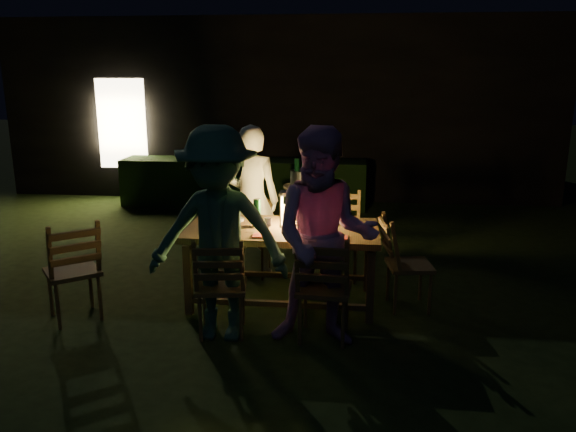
# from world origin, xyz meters

# --- Properties ---
(garden_envelope) EXTENTS (40.00, 40.00, 3.20)m
(garden_envelope) POSITION_xyz_m (-0.01, 6.15, 1.58)
(garden_envelope) COLOR black
(garden_envelope) RESTS_ON ground
(dining_table) EXTENTS (1.89, 0.94, 0.78)m
(dining_table) POSITION_xyz_m (0.67, -0.40, 0.71)
(dining_table) COLOR #543C1C
(dining_table) RESTS_ON ground
(chair_near_left) EXTENTS (0.49, 0.52, 0.97)m
(chair_near_left) POSITION_xyz_m (0.22, -1.17, 0.29)
(chair_near_left) COLOR #543C1C
(chair_near_left) RESTS_ON ground
(chair_near_right) EXTENTS (0.48, 0.51, 1.01)m
(chair_near_right) POSITION_xyz_m (1.12, -1.18, 0.31)
(chair_near_right) COLOR #543C1C
(chair_near_right) RESTS_ON ground
(chair_far_left) EXTENTS (0.45, 0.48, 0.92)m
(chair_far_left) POSITION_xyz_m (0.23, 0.37, 0.28)
(chair_far_left) COLOR #543C1C
(chair_far_left) RESTS_ON ground
(chair_far_right) EXTENTS (0.46, 0.49, 1.01)m
(chair_far_right) POSITION_xyz_m (1.22, 0.36, 0.30)
(chair_far_right) COLOR #543C1C
(chair_far_right) RESTS_ON ground
(chair_end) EXTENTS (0.52, 0.49, 0.97)m
(chair_end) POSITION_xyz_m (1.90, -0.41, 0.29)
(chair_end) COLOR #543C1C
(chair_end) RESTS_ON ground
(chair_spare) EXTENTS (0.66, 0.67, 1.02)m
(chair_spare) POSITION_xyz_m (-1.22, -1.02, 0.31)
(chair_spare) COLOR #543C1C
(chair_spare) RESTS_ON ground
(person_house_side) EXTENTS (0.63, 0.41, 1.71)m
(person_house_side) POSITION_xyz_m (0.22, 0.42, 0.86)
(person_house_side) COLOR white
(person_house_side) RESTS_ON ground
(person_opp_right) EXTENTS (0.91, 0.71, 1.86)m
(person_opp_right) POSITION_xyz_m (1.12, -1.23, 0.93)
(person_opp_right) COLOR #C386B9
(person_opp_right) RESTS_ON ground
(person_opp_left) EXTENTS (1.20, 0.69, 1.86)m
(person_opp_left) POSITION_xyz_m (0.22, -1.22, 0.93)
(person_opp_left) COLOR #2C5940
(person_opp_left) RESTS_ON ground
(lantern) EXTENTS (0.16, 0.16, 0.35)m
(lantern) POSITION_xyz_m (0.72, -0.36, 0.94)
(lantern) COLOR white
(lantern) RESTS_ON dining_table
(plate_far_left) EXTENTS (0.25, 0.25, 0.01)m
(plate_far_left) POSITION_xyz_m (0.12, -0.18, 0.79)
(plate_far_left) COLOR white
(plate_far_left) RESTS_ON dining_table
(plate_near_left) EXTENTS (0.25, 0.25, 0.01)m
(plate_near_left) POSITION_xyz_m (0.12, -0.62, 0.79)
(plate_near_left) COLOR white
(plate_near_left) RESTS_ON dining_table
(plate_far_right) EXTENTS (0.25, 0.25, 0.01)m
(plate_far_right) POSITION_xyz_m (1.12, -0.19, 0.79)
(plate_far_right) COLOR white
(plate_far_right) RESTS_ON dining_table
(plate_near_right) EXTENTS (0.25, 0.25, 0.01)m
(plate_near_right) POSITION_xyz_m (1.12, -0.63, 0.79)
(plate_near_right) COLOR white
(plate_near_right) RESTS_ON dining_table
(wineglass_a) EXTENTS (0.06, 0.06, 0.18)m
(wineglass_a) POSITION_xyz_m (0.37, -0.12, 0.87)
(wineglass_a) COLOR #59070F
(wineglass_a) RESTS_ON dining_table
(wineglass_b) EXTENTS (0.06, 0.06, 0.18)m
(wineglass_b) POSITION_xyz_m (-0.05, -0.52, 0.87)
(wineglass_b) COLOR #59070F
(wineglass_b) RESTS_ON dining_table
(wineglass_c) EXTENTS (0.06, 0.06, 0.18)m
(wineglass_c) POSITION_xyz_m (0.97, -0.69, 0.87)
(wineglass_c) COLOR #59070F
(wineglass_c) RESTS_ON dining_table
(wineglass_d) EXTENTS (0.06, 0.06, 0.18)m
(wineglass_d) POSITION_xyz_m (1.29, -0.23, 0.87)
(wineglass_d) COLOR #59070F
(wineglass_d) RESTS_ON dining_table
(wineglass_e) EXTENTS (0.06, 0.06, 0.18)m
(wineglass_e) POSITION_xyz_m (0.57, -0.70, 0.87)
(wineglass_e) COLOR silver
(wineglass_e) RESTS_ON dining_table
(bottle_table) EXTENTS (0.07, 0.07, 0.28)m
(bottle_table) POSITION_xyz_m (0.42, -0.40, 0.92)
(bottle_table) COLOR #0F471E
(bottle_table) RESTS_ON dining_table
(napkin_left) EXTENTS (0.18, 0.14, 0.01)m
(napkin_left) POSITION_xyz_m (0.52, -0.72, 0.79)
(napkin_left) COLOR red
(napkin_left) RESTS_ON dining_table
(napkin_right) EXTENTS (0.18, 0.14, 0.01)m
(napkin_right) POSITION_xyz_m (1.22, -0.71, 0.79)
(napkin_right) COLOR red
(napkin_right) RESTS_ON dining_table
(phone) EXTENTS (0.14, 0.07, 0.01)m
(phone) POSITION_xyz_m (0.05, -0.70, 0.79)
(phone) COLOR black
(phone) RESTS_ON dining_table
(side_table) EXTENTS (0.50, 0.50, 0.67)m
(side_table) POSITION_xyz_m (0.62, 2.27, 0.59)
(side_table) COLOR olive
(side_table) RESTS_ON ground
(ice_bucket) EXTENTS (0.30, 0.30, 0.22)m
(ice_bucket) POSITION_xyz_m (0.62, 2.27, 0.78)
(ice_bucket) COLOR #A5A8AD
(ice_bucket) RESTS_ON side_table
(bottle_bucket_a) EXTENTS (0.07, 0.07, 0.32)m
(bottle_bucket_a) POSITION_xyz_m (0.57, 2.23, 0.83)
(bottle_bucket_a) COLOR #0F471E
(bottle_bucket_a) RESTS_ON side_table
(bottle_bucket_b) EXTENTS (0.07, 0.07, 0.32)m
(bottle_bucket_b) POSITION_xyz_m (0.67, 2.31, 0.83)
(bottle_bucket_b) COLOR #0F471E
(bottle_bucket_b) RESTS_ON side_table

